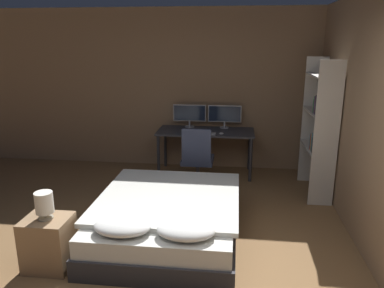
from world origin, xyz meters
TOP-DOWN VIEW (x-y plane):
  - wall_back at (0.00, 3.74)m, footprint 12.00×0.06m
  - wall_side_right at (1.84, 1.50)m, footprint 0.06×12.00m
  - bed at (-0.27, 1.15)m, footprint 1.58×1.92m
  - nightstand at (-1.32, 0.44)m, footprint 0.44×0.38m
  - bedside_lamp at (-1.32, 0.44)m, footprint 0.17×0.17m
  - desk at (-0.03, 3.33)m, footprint 1.57×0.69m
  - monitor_left at (-0.33, 3.57)m, footprint 0.56×0.16m
  - monitor_right at (0.27, 3.57)m, footprint 0.56×0.16m
  - keyboard at (-0.03, 3.09)m, footprint 0.35×0.13m
  - computer_mouse at (0.24, 3.09)m, footprint 0.07×0.05m
  - office_chair at (-0.08, 2.56)m, footprint 0.52×0.52m
  - bookshelf at (1.63, 2.60)m, footprint 0.32×0.95m

SIDE VIEW (x-z plane):
  - bed at x=-0.27m, z-range -0.04..0.51m
  - nightstand at x=-1.32m, z-range 0.00..0.52m
  - office_chair at x=-0.08m, z-range -0.09..0.89m
  - desk at x=-0.03m, z-range 0.29..1.03m
  - bedside_lamp at x=-1.32m, z-range 0.55..0.82m
  - keyboard at x=-0.03m, z-range 0.74..0.76m
  - computer_mouse at x=0.24m, z-range 0.74..0.77m
  - monitor_left at x=-0.33m, z-range 0.77..1.16m
  - monitor_right at x=0.27m, z-range 0.77..1.16m
  - bookshelf at x=1.63m, z-range 0.09..2.03m
  - wall_back at x=0.00m, z-range 0.00..2.70m
  - wall_side_right at x=1.84m, z-range 0.00..2.70m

